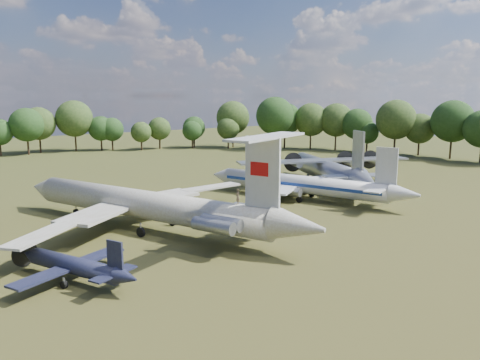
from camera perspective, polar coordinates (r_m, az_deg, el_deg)
ground at (r=60.92m, az=-7.05°, el=-5.37°), size 300.00×300.00×0.00m
il62_airliner at (r=59.00m, az=-11.48°, el=-3.59°), size 52.99×59.56×4.83m
tu104_jet at (r=75.02m, az=7.42°, el=-0.91°), size 40.30×46.13×3.86m
an12_transport at (r=86.79m, az=10.44°, el=0.82°), size 44.20×46.16×4.76m
small_prop_west at (r=44.59m, az=-19.52°, el=-10.25°), size 16.70×18.92×2.30m
person_on_il62 at (r=50.09m, az=-0.29°, el=-2.01°), size 0.74×0.67×1.70m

